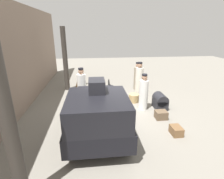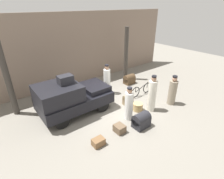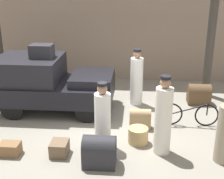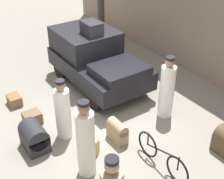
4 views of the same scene
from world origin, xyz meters
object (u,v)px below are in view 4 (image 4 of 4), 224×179
wicker_basket (89,145)px  trunk_on_truck_roof (92,28)px  porter_carrying_trunk (167,90)px  conductor_in_dark_uniform (63,112)px  trunk_large_brown (117,131)px  porter_lifting_near_truck (86,142)px  bicycle (162,156)px  truck (95,58)px  suitcase_small_leather (34,137)px  suitcase_black_upright (14,100)px  trunk_wicker_pale (32,118)px

wicker_basket → trunk_on_truck_roof: trunk_on_truck_roof is taller
porter_carrying_trunk → trunk_on_truck_roof: bearing=-167.2°
conductor_in_dark_uniform → trunk_large_brown: 1.42m
porter_lifting_near_truck → porter_carrying_trunk: porter_lifting_near_truck is taller
bicycle → porter_lifting_near_truck: porter_lifting_near_truck is taller
bicycle → truck: bearing=168.8°
trunk_on_truck_roof → conductor_in_dark_uniform: bearing=-46.0°
porter_lifting_near_truck → suitcase_small_leather: porter_lifting_near_truck is taller
truck → porter_lifting_near_truck: bearing=-34.5°
bicycle → suitcase_small_leather: suitcase_small_leather is taller
suitcase_black_upright → trunk_wicker_pale: 1.14m
conductor_in_dark_uniform → trunk_wicker_pale: bearing=-153.2°
suitcase_small_leather → trunk_on_truck_roof: trunk_on_truck_roof is taller
bicycle → wicker_basket: bearing=-142.3°
conductor_in_dark_uniform → trunk_large_brown: size_ratio=2.86×
truck → trunk_wicker_pale: size_ratio=7.63×
suitcase_small_leather → porter_carrying_trunk: bearing=77.9°
truck → suitcase_black_upright: truck is taller
truck → suitcase_black_upright: 2.77m
trunk_large_brown → porter_lifting_near_truck: bearing=-66.8°
porter_carrying_trunk → suitcase_black_upright: porter_carrying_trunk is taller
wicker_basket → suitcase_black_upright: bearing=-164.9°
bicycle → suitcase_black_upright: bearing=-156.8°
wicker_basket → trunk_large_brown: bearing=86.4°
trunk_large_brown → suitcase_small_leather: size_ratio=0.80×
conductor_in_dark_uniform → suitcase_small_leather: bearing=-88.8°
trunk_on_truck_roof → trunk_wicker_pale: bearing=-67.6°
porter_carrying_trunk → trunk_on_truck_roof: (-2.78, -0.63, 1.01)m
wicker_basket → suitcase_black_upright: 3.05m
conductor_in_dark_uniform → porter_lifting_near_truck: porter_lifting_near_truck is taller
suitcase_small_leather → trunk_on_truck_roof: (-2.03, 2.89, 1.49)m
suitcase_small_leather → trunk_wicker_pale: bearing=161.7°
bicycle → wicker_basket: (-1.37, -1.06, -0.13)m
bicycle → porter_carrying_trunk: size_ratio=0.90×
suitcase_black_upright → trunk_on_truck_roof: trunk_on_truck_roof is taller
wicker_basket → trunk_large_brown: 0.79m
conductor_in_dark_uniform → trunk_on_truck_roof: trunk_on_truck_roof is taller
bicycle → trunk_large_brown: (-1.32, -0.27, -0.04)m
suitcase_black_upright → trunk_wicker_pale: (1.14, 0.10, 0.02)m
suitcase_small_leather → wicker_basket: bearing=50.7°
wicker_basket → conductor_in_dark_uniform: size_ratio=0.30×
bicycle → conductor_in_dark_uniform: bearing=-150.1°
porter_lifting_near_truck → trunk_wicker_pale: (-2.36, -0.32, -0.70)m
bicycle → porter_lifting_near_truck: (-0.82, -1.44, 0.53)m
conductor_in_dark_uniform → suitcase_black_upright: size_ratio=3.51×
suitcase_small_leather → trunk_wicker_pale: suitcase_small_leather is taller
wicker_basket → trunk_on_truck_roof: size_ratio=0.75×
porter_carrying_trunk → suitcase_small_leather: bearing=-102.1°
wicker_basket → conductor_in_dark_uniform: (-0.85, -0.22, 0.54)m
trunk_large_brown → truck: bearing=158.7°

